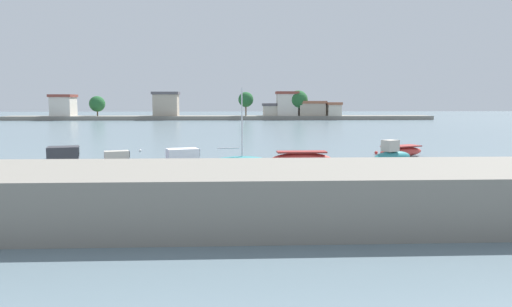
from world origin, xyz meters
The scene contains 13 objects.
ground_plane centered at (0.00, 0.00, 0.00)m, with size 400.00×400.00×0.00m, color slate.
seawall_embankment centered at (0.00, -6.06, 1.16)m, with size 66.57×6.78×2.31m, color gray.
moored_boat_0 centered at (-8.89, 7.87, 0.71)m, with size 5.93×3.52×1.90m.
moored_boat_1 centered at (-4.66, 8.10, 0.60)m, with size 4.21×2.52×1.57m.
moored_boat_2 centered at (-0.25, 8.40, 0.65)m, with size 5.59×3.33×1.68m.
moored_boat_3 centered at (4.00, 11.50, 0.39)m, with size 4.89×2.55×6.14m.
moored_boat_4 centered at (8.84, 10.69, 0.58)m, with size 4.81×1.42×1.21m.
moored_boat_5 centered at (16.54, 12.37, 0.66)m, with size 4.11×3.07×1.92m.
moored_boat_6 centered at (18.86, 16.77, 0.49)m, with size 4.99×3.51×1.02m.
mooring_buoy_0 centered at (-9.71, 10.78, 0.19)m, with size 0.37×0.37×0.37m, color white.
mooring_buoy_2 centered at (17.18, 18.83, 0.16)m, with size 0.32×0.32×0.32m, color red.
mooring_buoy_4 centered at (-5.85, 22.18, 0.13)m, with size 0.25×0.25×0.25m, color white.
distant_shoreline centered at (-0.55, 102.54, 2.47)m, with size 113.57×7.80×7.85m.
Camera 1 is at (3.65, -25.77, 5.11)m, focal length 33.36 mm.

